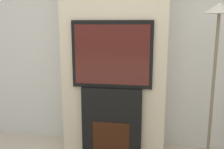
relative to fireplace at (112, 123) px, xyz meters
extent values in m
cube|color=silver|center=(0.00, 0.43, 0.94)|extent=(6.00, 0.06, 2.70)
cube|color=beige|center=(0.00, 0.20, 0.94)|extent=(1.15, 0.40, 2.70)
cube|color=black|center=(0.00, 0.00, 0.00)|extent=(0.66, 0.14, 0.82)
cube|color=#33160A|center=(0.00, -0.07, -0.16)|extent=(0.41, 0.01, 0.39)
cube|color=black|center=(0.00, 0.00, 0.77)|extent=(0.86, 0.06, 0.72)
cube|color=#471914|center=(0.00, -0.03, 0.77)|extent=(0.79, 0.01, 0.63)
cylinder|color=#726651|center=(1.03, -0.07, 0.40)|extent=(0.03, 0.03, 1.57)
cone|color=silver|center=(1.03, -0.07, 1.24)|extent=(0.29, 0.29, 0.10)
camera|label=1|loc=(0.42, -2.60, 1.09)|focal=40.00mm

